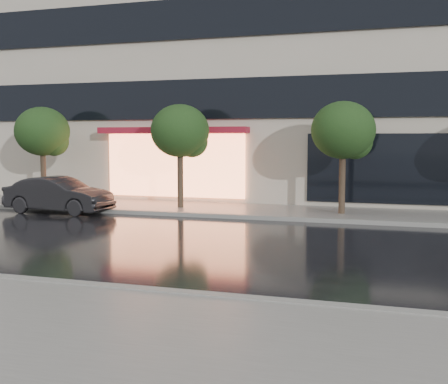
% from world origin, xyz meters
% --- Properties ---
extents(ground, '(120.00, 120.00, 0.00)m').
position_xyz_m(ground, '(0.00, 0.00, 0.00)').
color(ground, black).
rests_on(ground, ground).
extents(sidewalk_near, '(60.00, 4.50, 0.12)m').
position_xyz_m(sidewalk_near, '(0.00, -3.25, 0.06)').
color(sidewalk_near, slate).
rests_on(sidewalk_near, ground).
extents(sidewalk_far, '(60.00, 3.50, 0.12)m').
position_xyz_m(sidewalk_far, '(0.00, 10.25, 0.06)').
color(sidewalk_far, slate).
rests_on(sidewalk_far, ground).
extents(curb_near, '(60.00, 0.25, 0.14)m').
position_xyz_m(curb_near, '(0.00, -1.00, 0.07)').
color(curb_near, gray).
rests_on(curb_near, ground).
extents(curb_far, '(60.00, 0.25, 0.14)m').
position_xyz_m(curb_far, '(0.00, 8.50, 0.07)').
color(curb_far, gray).
rests_on(curb_far, ground).
extents(office_building, '(30.00, 12.76, 18.00)m').
position_xyz_m(office_building, '(-0.00, 17.97, 9.00)').
color(office_building, '#BBAF9E').
rests_on(office_building, ground).
extents(tree_far_west, '(2.20, 2.20, 3.99)m').
position_xyz_m(tree_far_west, '(-8.94, 10.03, 2.92)').
color(tree_far_west, '#33261C').
rests_on(tree_far_west, ground).
extents(tree_mid_west, '(2.20, 2.20, 3.99)m').
position_xyz_m(tree_mid_west, '(-2.94, 10.03, 2.92)').
color(tree_mid_west, '#33261C').
rests_on(tree_mid_west, ground).
extents(tree_mid_east, '(2.20, 2.20, 3.99)m').
position_xyz_m(tree_mid_east, '(3.06, 10.03, 2.92)').
color(tree_mid_east, '#33261C').
rests_on(tree_mid_east, ground).
extents(parked_car, '(4.09, 1.64, 1.32)m').
position_xyz_m(parked_car, '(-6.96, 7.97, 0.66)').
color(parked_car, black).
rests_on(parked_car, ground).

